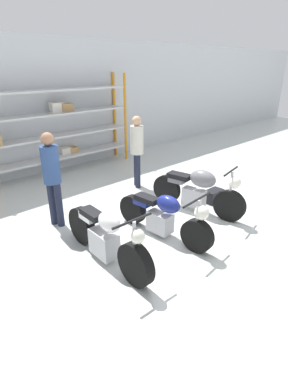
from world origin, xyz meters
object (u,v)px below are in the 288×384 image
motorcycle_grey (198,190)px  toolbox (213,196)px  person_browsing (52,172)px  motorcycle_white (106,238)px  person_near_rack (137,146)px  shelving_rack (60,125)px  motorcycle_blue (164,216)px

motorcycle_grey → toolbox: 0.75m
person_browsing → toolbox: size_ratio=4.10×
motorcycle_white → person_near_rack: (2.47, 2.05, 0.63)m
motorcycle_white → toolbox: (3.11, 0.17, -0.28)m
person_browsing → shelving_rack: bearing=-140.6°
shelving_rack → motorcycle_blue: shelving_rack is taller
shelving_rack → motorcycle_grey: bearing=-80.4°
motorcycle_white → person_browsing: 1.74m
motorcycle_blue → toolbox: bearing=92.7°
motorcycle_blue → motorcycle_white: bearing=-99.7°
person_browsing → motorcycle_white: bearing=70.8°
motorcycle_white → person_browsing: size_ratio=1.17×
person_near_rack → toolbox: person_near_rack is taller
motorcycle_blue → toolbox: (1.92, 0.26, -0.26)m
motorcycle_white → person_browsing: person_browsing is taller
shelving_rack → toolbox: 4.62m
motorcycle_white → motorcycle_blue: motorcycle_white is taller
motorcycle_blue → person_near_rack: (1.28, 2.15, 0.65)m
motorcycle_white → person_near_rack: person_near_rack is taller
motorcycle_grey → person_near_rack: 2.01m
shelving_rack → motorcycle_grey: shelving_rack is taller
shelving_rack → motorcycle_blue: bearing=-96.6°
motorcycle_grey → motorcycle_blue: bearing=-90.7°
person_near_rack → motorcycle_blue: bearing=89.2°
motorcycle_white → person_near_rack: 3.27m
motorcycle_grey → shelving_rack: bearing=178.9°
motorcycle_white → motorcycle_grey: 2.45m
toolbox → motorcycle_white: bearing=-176.9°
motorcycle_blue → person_browsing: person_browsing is taller
motorcycle_blue → person_browsing: (-1.19, 1.70, 0.67)m
motorcycle_grey → person_near_rack: bearing=168.4°
motorcycle_blue → person_near_rack: size_ratio=1.15×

